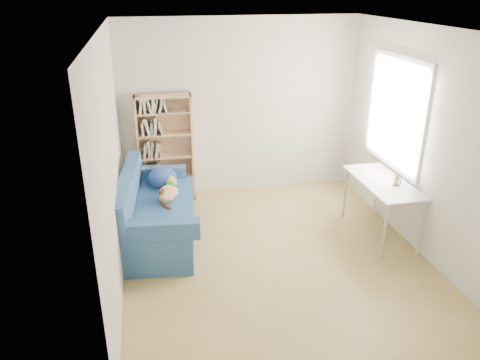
% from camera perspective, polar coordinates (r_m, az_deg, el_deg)
% --- Properties ---
extents(ground, '(4.00, 4.00, 0.00)m').
position_cam_1_polar(ground, '(5.68, 4.10, -9.16)').
color(ground, olive).
rests_on(ground, ground).
extents(room_shell, '(3.54, 4.04, 2.62)m').
position_cam_1_polar(room_shell, '(5.07, 5.60, 7.03)').
color(room_shell, silver).
rests_on(room_shell, ground).
extents(sofa, '(1.05, 1.89, 0.89)m').
position_cam_1_polar(sofa, '(5.99, -10.24, -3.96)').
color(sofa, navy).
rests_on(sofa, ground).
extents(bookshelf, '(0.79, 0.25, 1.58)m').
position_cam_1_polar(bookshelf, '(6.87, -9.03, 3.28)').
color(bookshelf, tan).
rests_on(bookshelf, ground).
extents(desk, '(0.56, 1.22, 0.75)m').
position_cam_1_polar(desk, '(6.07, 17.03, -0.79)').
color(desk, silver).
rests_on(desk, ground).
extents(pen_cup, '(0.09, 0.09, 0.17)m').
position_cam_1_polar(pen_cup, '(5.96, 18.65, -0.04)').
color(pen_cup, white).
rests_on(pen_cup, desk).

